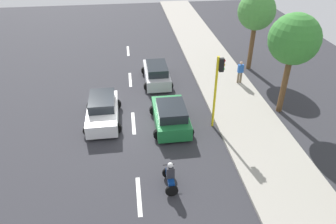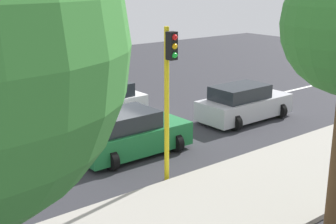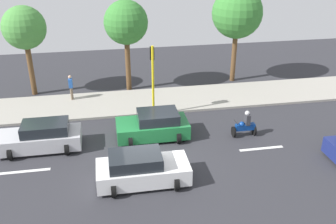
{
  "view_description": "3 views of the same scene",
  "coord_description": "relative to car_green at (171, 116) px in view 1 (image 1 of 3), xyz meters",
  "views": [
    {
      "loc": [
        -0.04,
        -16.36,
        11.1
      ],
      "look_at": [
        2.01,
        -1.11,
        1.34
      ],
      "focal_mm": 34.06,
      "sensor_mm": 36.0,
      "label": 1
    },
    {
      "loc": [
        14.63,
        -8.75,
        5.74
      ],
      "look_at": [
        3.45,
        0.16,
        1.61
      ],
      "focal_mm": 49.48,
      "sensor_mm": 36.0,
      "label": 2
    },
    {
      "loc": [
        -15.99,
        1.87,
        10.4
      ],
      "look_at": [
        1.89,
        -1.32,
        1.65
      ],
      "focal_mm": 40.35,
      "sensor_mm": 36.0,
      "label": 3
    }
  ],
  "objects": [
    {
      "name": "traffic_light_corner",
      "position": [
        2.6,
        -0.35,
        2.22
      ],
      "size": [
        0.49,
        0.24,
        4.5
      ],
      "color": "yellow",
      "rests_on": "ground"
    },
    {
      "name": "ground_plane",
      "position": [
        -2.25,
        0.57,
        -0.76
      ],
      "size": [
        40.0,
        60.0,
        0.1
      ],
      "primitive_type": "cube",
      "color": "#2D2D33"
    },
    {
      "name": "street_tree_south",
      "position": [
        7.55,
        7.39,
        3.93
      ],
      "size": [
        2.85,
        2.85,
        6.12
      ],
      "color": "brown",
      "rests_on": "ground"
    },
    {
      "name": "car_green",
      "position": [
        0.0,
        0.0,
        0.0
      ],
      "size": [
        2.36,
        3.93,
        1.52
      ],
      "color": "#1E7238",
      "rests_on": "ground"
    },
    {
      "name": "lane_stripe_south",
      "position": [
        -2.25,
        6.57,
        -0.71
      ],
      "size": [
        0.2,
        2.4,
        0.01
      ],
      "primitive_type": "cube",
      "color": "white",
      "rests_on": "ground"
    },
    {
      "name": "lane_stripe_north",
      "position": [
        -2.25,
        -5.43,
        -0.71
      ],
      "size": [
        0.2,
        2.4,
        0.01
      ],
      "primitive_type": "cube",
      "color": "white",
      "rests_on": "ground"
    },
    {
      "name": "lane_stripe_far_south",
      "position": [
        -2.25,
        12.57,
        -0.71
      ],
      "size": [
        0.2,
        2.4,
        0.01
      ],
      "primitive_type": "cube",
      "color": "white",
      "rests_on": "ground"
    },
    {
      "name": "lane_stripe_mid",
      "position": [
        -2.25,
        0.57,
        -0.71
      ],
      "size": [
        0.2,
        2.4,
        0.01
      ],
      "primitive_type": "cube",
      "color": "white",
      "rests_on": "ground"
    },
    {
      "name": "street_tree_center",
      "position": [
        7.26,
        0.77,
        4.08
      ],
      "size": [
        2.99,
        2.99,
        6.34
      ],
      "color": "brown",
      "rests_on": "ground"
    },
    {
      "name": "pedestrian_near_signal",
      "position": [
        5.84,
        4.71,
        0.35
      ],
      "size": [
        0.4,
        0.24,
        1.69
      ],
      "color": "#72604C",
      "rests_on": "sidewalk"
    },
    {
      "name": "sidewalk",
      "position": [
        4.75,
        0.57,
        -0.64
      ],
      "size": [
        4.0,
        60.0,
        0.15
      ],
      "primitive_type": "cube",
      "color": "#9E998E",
      "rests_on": "ground"
    },
    {
      "name": "car_silver",
      "position": [
        -0.24,
        5.93,
        -0.0
      ],
      "size": [
        2.16,
        4.19,
        1.52
      ],
      "color": "#B7B7BC",
      "rests_on": "ground"
    },
    {
      "name": "car_white",
      "position": [
        -4.07,
        1.14,
        -0.0
      ],
      "size": [
        2.23,
        4.16,
        1.52
      ],
      "color": "white",
      "rests_on": "ground"
    },
    {
      "name": "motorcycle",
      "position": [
        -0.74,
        -5.02,
        -0.07
      ],
      "size": [
        0.6,
        1.3,
        1.53
      ],
      "color": "black",
      "rests_on": "ground"
    }
  ]
}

